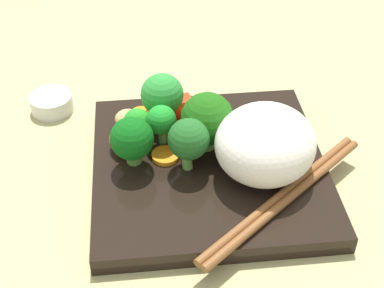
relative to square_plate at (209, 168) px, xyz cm
name	(u,v)px	position (x,y,z in cm)	size (l,w,h in cm)	color
ground_plane	(208,182)	(0.00, 0.00, -1.99)	(110.00, 110.00, 2.00)	tan
square_plate	(209,168)	(0.00, 0.00, 0.00)	(24.00, 24.00, 1.98)	black
rice_mound	(265,144)	(2.15, 5.23, 4.70)	(9.85, 10.17, 7.43)	white
broccoli_floret_0	(161,121)	(-3.03, -4.71, 4.23)	(3.16, 3.16, 5.04)	#64AD4E
broccoli_floret_1	(132,137)	(-0.42, -7.77, 4.42)	(4.42, 4.42, 5.83)	#5B9B39
broccoli_floret_2	(209,120)	(-2.26, 0.16, 4.71)	(5.59, 5.59, 6.63)	#72C158
broccoli_floret_3	(162,95)	(-7.23, -4.42, 4.59)	(4.75, 4.75, 6.15)	#71AD57
broccoli_floret_4	(189,140)	(0.86, -2.19, 4.71)	(4.21, 4.21, 5.95)	#6AB24A
broccoli_floret_5	(138,124)	(-3.83, -7.22, 3.37)	(3.02, 3.02, 4.22)	#83AF50
carrot_slice_0	(142,114)	(-8.50, -6.84, 1.25)	(2.44, 2.44, 0.51)	orange
carrot_slice_1	(148,125)	(-6.25, -6.13, 1.31)	(2.75, 2.75, 0.64)	orange
carrot_slice_2	(195,123)	(-6.24, -0.94, 1.31)	(2.66, 2.66, 0.64)	orange
carrot_slice_3	(172,129)	(-5.28, -3.51, 1.30)	(2.77, 2.77, 0.62)	orange
carrot_slice_4	(166,156)	(-0.98, -4.47, 1.24)	(2.92, 2.92, 0.49)	orange
pepper_chunk_0	(188,138)	(-2.67, -2.02, 2.09)	(3.09, 3.06, 2.19)	red
pepper_chunk_1	(214,128)	(-4.14, 1.04, 2.11)	(2.22, 2.09, 2.23)	red
pepper_chunk_2	(182,106)	(-8.45, -2.21, 2.08)	(2.29, 1.78, 2.18)	red
chicken_piece_0	(159,101)	(-9.33, -4.73, 2.31)	(3.41, 2.72, 2.65)	tan
chicken_piece_1	(129,119)	(-6.62, -8.24, 1.97)	(3.24, 2.93, 1.97)	tan
chicken_piece_3	(124,141)	(-2.48, -8.72, 2.24)	(3.90, 2.86, 2.50)	tan
chopstick_pair	(285,197)	(6.31, 6.62, 1.41)	(16.37, 18.85, 0.84)	brown
sauce_cup	(52,103)	(-13.29, -17.70, 0.05)	(5.09, 5.09, 2.08)	silver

